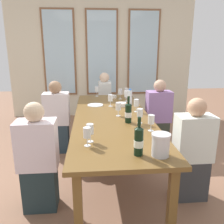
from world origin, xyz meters
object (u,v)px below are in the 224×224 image
at_px(water_bottle, 130,97).
at_px(wine_glass_2, 110,99).
at_px(seated_person_4, 105,102).
at_px(wine_bottle_0, 128,113).
at_px(tasting_bowl_0, 121,104).
at_px(seated_person_3, 158,116).
at_px(wine_glass_3, 136,103).
at_px(wine_glass_4, 120,92).
at_px(seated_person_2, 57,119).
at_px(dining_table, 112,121).
at_px(wine_glass_5, 126,94).
at_px(tasting_bowl_1, 113,97).
at_px(wine_glass_7, 140,114).
at_px(seated_person_1, 193,152).
at_px(white_plate_0, 95,105).
at_px(wine_glass_8, 126,91).
at_px(wine_bottle_1, 139,141).
at_px(wine_glass_1, 87,133).
at_px(metal_pitcher, 161,145).
at_px(wine_glass_0, 90,130).
at_px(wine_glass_6, 151,120).
at_px(seated_person_0, 38,160).
at_px(wine_glass_9, 97,90).
at_px(wine_glass_10, 118,107).

bearing_deg(water_bottle, wine_glass_2, -162.62).
bearing_deg(seated_person_4, wine_bottle_0, -85.30).
relative_size(tasting_bowl_0, seated_person_3, 0.13).
height_order(wine_glass_3, wine_glass_4, same).
bearing_deg(seated_person_2, dining_table, -39.26).
bearing_deg(wine_glass_5, tasting_bowl_1, 122.70).
height_order(wine_glass_2, wine_glass_5, same).
distance_m(wine_glass_7, seated_person_1, 0.71).
bearing_deg(white_plate_0, wine_glass_8, 41.41).
xyz_separation_m(wine_bottle_1, wine_glass_1, (-0.42, 0.22, -0.01)).
distance_m(metal_pitcher, wine_glass_4, 2.17).
bearing_deg(wine_glass_1, wine_glass_5, 70.77).
relative_size(white_plate_0, seated_person_4, 0.22).
relative_size(wine_bottle_1, tasting_bowl_1, 2.89).
xyz_separation_m(wine_glass_0, wine_glass_5, (0.58, 1.64, 0.00)).
relative_size(tasting_bowl_1, wine_glass_0, 0.65).
height_order(dining_table, wine_glass_6, wine_glass_6).
bearing_deg(seated_person_4, seated_person_0, -107.89).
xyz_separation_m(wine_glass_9, wine_glass_10, (0.24, -1.26, -0.00)).
xyz_separation_m(wine_glass_7, seated_person_2, (-1.08, 0.95, -0.33)).
relative_size(wine_glass_2, seated_person_2, 0.16).
relative_size(water_bottle, seated_person_1, 0.22).
xyz_separation_m(dining_table, wine_glass_0, (-0.28, -0.82, 0.18)).
xyz_separation_m(wine_glass_7, wine_glass_8, (0.05, 1.39, 0.00)).
bearing_deg(seated_person_1, wine_glass_1, -168.37).
distance_m(wine_glass_3, wine_glass_8, 0.89).
xyz_separation_m(wine_bottle_1, wine_glass_0, (-0.39, 0.32, -0.01)).
distance_m(tasting_bowl_0, wine_glass_9, 0.84).
height_order(wine_glass_9, seated_person_1, seated_person_1).
relative_size(tasting_bowl_0, seated_person_1, 0.13).
height_order(tasting_bowl_0, wine_glass_10, wine_glass_10).
relative_size(water_bottle, wine_glass_1, 1.38).
bearing_deg(seated_person_4, wine_glass_5, -71.61).
distance_m(wine_glass_5, seated_person_0, 1.92).
xyz_separation_m(tasting_bowl_0, wine_glass_10, (-0.10, -0.51, 0.09)).
bearing_deg(seated_person_1, wine_bottle_1, -146.41).
xyz_separation_m(tasting_bowl_0, wine_glass_3, (0.16, -0.33, 0.09)).
relative_size(wine_glass_4, seated_person_0, 0.16).
relative_size(white_plate_0, wine_glass_10, 1.37).
relative_size(tasting_bowl_0, wine_glass_1, 0.86).
distance_m(seated_person_0, seated_person_1, 1.58).
height_order(wine_glass_2, wine_glass_8, same).
bearing_deg(tasting_bowl_0, metal_pitcher, -86.23).
bearing_deg(seated_person_1, tasting_bowl_0, 116.87).
xyz_separation_m(wine_glass_4, wine_glass_8, (0.12, 0.07, 0.00)).
bearing_deg(wine_bottle_1, seated_person_3, 69.22).
distance_m(white_plate_0, wine_glass_6, 1.31).
xyz_separation_m(metal_pitcher, seated_person_4, (-0.29, 2.88, -0.31)).
bearing_deg(tasting_bowl_1, dining_table, -95.96).
bearing_deg(wine_glass_4, wine_glass_1, -105.32).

